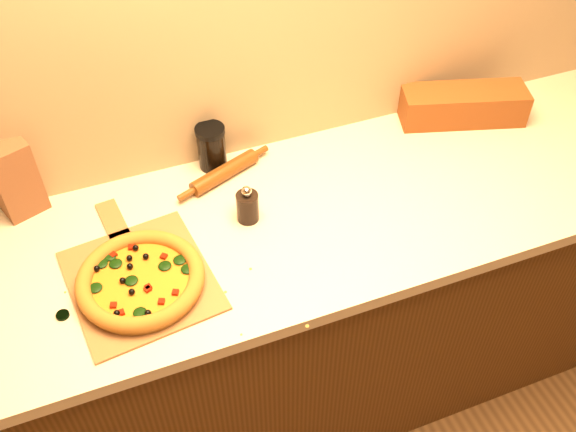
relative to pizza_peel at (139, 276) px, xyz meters
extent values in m
plane|color=#9E8460|center=(0.43, 0.39, 0.45)|extent=(4.00, 0.00, 4.00)
cube|color=#482B0F|center=(0.43, 0.06, -0.47)|extent=(2.80, 0.65, 0.86)
cube|color=beige|center=(0.43, 0.06, -0.02)|extent=(2.84, 0.68, 0.04)
cube|color=brown|center=(0.00, -0.02, 0.00)|extent=(0.38, 0.41, 0.01)
cube|color=brown|center=(-0.03, 0.23, 0.00)|extent=(0.07, 0.16, 0.01)
cylinder|color=#A9792A|center=(0.00, -0.04, 0.01)|extent=(0.30, 0.30, 0.01)
cylinder|color=orange|center=(0.00, -0.04, 0.02)|extent=(0.25, 0.25, 0.01)
torus|color=#93511A|center=(0.00, -0.04, 0.03)|extent=(0.32, 0.32, 0.04)
ellipsoid|color=black|center=(0.05, -0.01, 0.03)|extent=(0.03, 0.03, 0.01)
sphere|color=black|center=(-0.04, -0.05, 0.03)|extent=(0.02, 0.02, 0.02)
cube|color=maroon|center=(0.02, -0.08, 0.03)|extent=(0.02, 0.02, 0.01)
cylinder|color=black|center=(-0.20, -0.05, 0.00)|extent=(0.03, 0.03, 0.01)
cylinder|color=black|center=(0.33, 0.10, 0.04)|extent=(0.06, 0.06, 0.09)
sphere|color=silver|center=(0.33, 0.10, 0.10)|extent=(0.03, 0.03, 0.03)
cylinder|color=#572F0F|center=(0.31, 0.28, 0.02)|extent=(0.23, 0.13, 0.04)
cylinder|color=#572F0F|center=(0.44, 0.33, 0.02)|extent=(0.06, 0.04, 0.02)
cylinder|color=#572F0F|center=(0.19, 0.23, 0.02)|extent=(0.06, 0.04, 0.02)
cube|color=#662D13|center=(1.12, 0.28, 0.05)|extent=(0.42, 0.24, 0.11)
cube|color=brown|center=(-0.24, 0.36, 0.11)|extent=(0.14, 0.12, 0.22)
cylinder|color=black|center=(0.30, 0.35, 0.06)|extent=(0.08, 0.08, 0.12)
cylinder|color=black|center=(0.30, 0.35, 0.13)|extent=(0.09, 0.09, 0.02)
camera|label=1|loc=(-0.02, -1.10, 1.25)|focal=40.00mm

